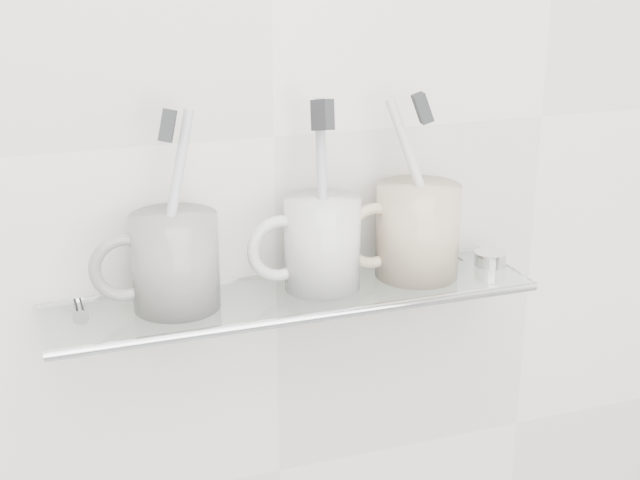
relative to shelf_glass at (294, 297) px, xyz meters
name	(u,v)px	position (x,y,z in m)	size (l,w,h in m)	color
wall_back	(274,137)	(0.00, 0.06, 0.15)	(2.50, 2.50, 0.00)	silver
shelf_glass	(294,297)	(0.00, 0.00, 0.00)	(0.50, 0.12, 0.01)	silver
shelf_rail	(311,318)	(0.00, -0.06, 0.00)	(0.01, 0.01, 0.50)	silver
bracket_left	(80,317)	(-0.21, 0.05, -0.01)	(0.02, 0.02, 0.03)	silver
bracket_right	(455,267)	(0.21, 0.05, -0.01)	(0.02, 0.02, 0.03)	silver
mug_left	(175,262)	(-0.12, 0.00, 0.05)	(0.08, 0.08, 0.09)	silver
mug_left_handle	(125,268)	(-0.17, 0.00, 0.05)	(0.07, 0.07, 0.01)	silver
toothbrush_left	(172,209)	(-0.12, 0.00, 0.10)	(0.01, 0.01, 0.19)	silver
bristles_left	(168,126)	(-0.12, 0.00, 0.19)	(0.01, 0.02, 0.03)	#2A2B2D
mug_center	(322,243)	(0.03, 0.00, 0.05)	(0.08, 0.08, 0.10)	silver
mug_center_handle	(280,248)	(-0.01, 0.00, 0.05)	(0.07, 0.07, 0.01)	silver
toothbrush_center	(322,194)	(0.03, 0.00, 0.10)	(0.01, 0.01, 0.19)	#9E9FAF
bristles_center	(323,115)	(0.03, 0.00, 0.19)	(0.01, 0.02, 0.03)	#2A2B2D
mug_right	(418,231)	(0.14, 0.00, 0.05)	(0.09, 0.09, 0.10)	beige
mug_right_handle	(374,236)	(0.09, 0.00, 0.05)	(0.07, 0.07, 0.01)	beige
toothbrush_right	(420,184)	(0.14, 0.00, 0.10)	(0.01, 0.01, 0.19)	silver
bristles_right	(422,108)	(0.14, 0.00, 0.19)	(0.01, 0.02, 0.03)	#2A2B2D
chrome_cap	(490,258)	(0.23, 0.00, 0.01)	(0.04, 0.04, 0.01)	silver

